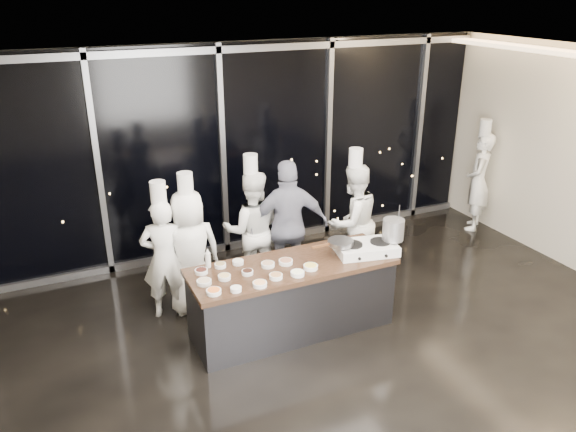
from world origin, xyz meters
The scene contains 15 objects.
ground centered at (0.00, 0.00, 0.00)m, with size 9.00×9.00×0.00m, color black.
room_shell centered at (0.18, 0.00, 2.25)m, with size 9.02×7.02×3.21m.
window_wall centered at (0.00, 3.43, 1.60)m, with size 8.90×0.11×3.20m.
demo_counter centered at (0.00, 0.90, 0.45)m, with size 2.46×0.86×0.90m.
stove centered at (0.95, 0.81, 0.96)m, with size 0.80×0.58×0.14m.
frying_pan centered at (0.63, 0.89, 1.07)m, with size 0.57×0.37×0.05m.
stock_pot centered at (1.29, 0.75, 1.17)m, with size 0.26×0.26×0.26m, color #A6A6A8.
prep_bowls centered at (-0.53, 0.83, 0.93)m, with size 1.39×0.75×0.05m.
squeeze_bottle centered at (-0.92, 1.24, 1.01)m, with size 0.07×0.07×0.24m.
chef_far_left centered at (-1.30, 1.87, 0.81)m, with size 0.67×0.54×1.81m.
chef_left centered at (-0.97, 1.88, 0.83)m, with size 0.83×0.57×1.87m.
chef_center centered at (-0.02, 2.16, 0.85)m, with size 0.96×0.84×1.91m.
guest centered at (0.41, 1.88, 0.92)m, with size 1.15×0.67×1.85m.
chef_right centered at (1.37, 1.82, 0.85)m, with size 0.91×0.76×1.91m.
chef_side centered at (4.20, 2.45, 0.86)m, with size 0.72×0.72×1.92m.
Camera 1 is at (-2.48, -4.43, 3.93)m, focal length 35.00 mm.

